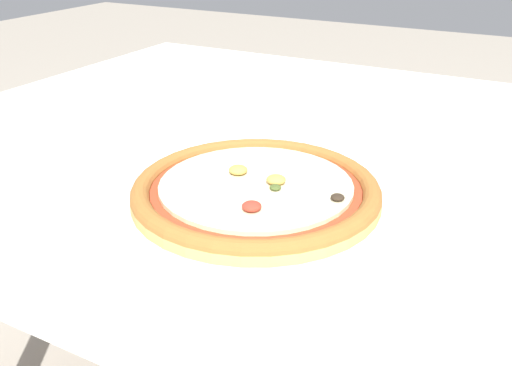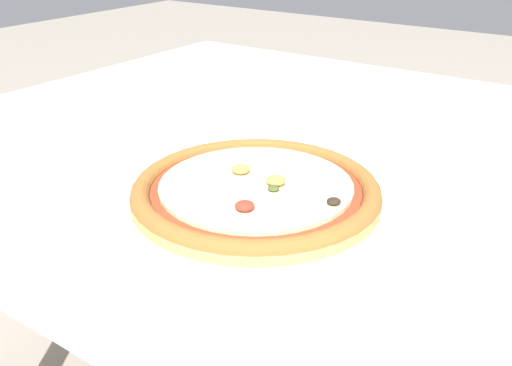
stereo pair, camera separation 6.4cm
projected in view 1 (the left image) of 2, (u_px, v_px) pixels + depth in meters
The scene contains 2 objects.
dining_table at pixel (340, 199), 0.85m from camera, with size 1.35×0.98×0.71m.
pizza_plate at pixel (256, 193), 0.65m from camera, with size 0.32×0.32×0.04m.
Camera 1 is at (0.25, -0.73, 1.01)m, focal length 40.00 mm.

